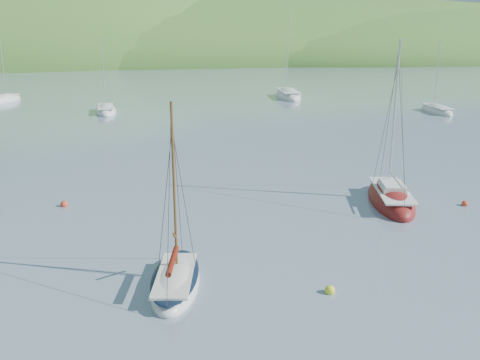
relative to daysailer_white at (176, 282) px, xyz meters
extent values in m
plane|color=gray|center=(3.14, 0.01, -0.20)|extent=(700.00, 700.00, 0.00)
ellipsoid|color=#3A6024|center=(3.14, 170.01, -0.20)|extent=(440.00, 110.00, 44.00)
ellipsoid|color=#3A6024|center=(93.14, 160.01, -0.20)|extent=(240.00, 100.00, 34.00)
ellipsoid|color=white|center=(0.00, 0.01, -0.11)|extent=(3.01, 5.76, 1.34)
cube|color=silver|center=(-0.02, -0.10, 0.38)|extent=(2.28, 4.48, 0.10)
cylinder|color=brown|center=(0.13, 0.65, 4.00)|extent=(0.12, 0.12, 7.31)
ellipsoid|color=black|center=(0.00, 0.01, 0.28)|extent=(2.96, 5.70, 0.23)
cylinder|color=#63160A|center=(-0.12, -0.64, 1.29)|extent=(0.73, 2.63, 0.24)
ellipsoid|color=maroon|center=(14.10, 8.76, -0.06)|extent=(4.23, 7.76, 2.03)
cube|color=silver|center=(14.07, 8.61, 0.66)|extent=(3.21, 6.03, 0.10)
cylinder|color=silver|center=(14.31, 9.61, 5.22)|extent=(0.12, 0.12, 9.20)
cube|color=silver|center=(14.07, 8.61, 0.90)|extent=(1.84, 2.33, 0.42)
cylinder|color=silver|center=(13.89, 7.90, 1.57)|extent=(0.94, 3.45, 0.09)
ellipsoid|color=white|center=(-5.52, 48.77, -0.06)|extent=(2.94, 7.34, 1.97)
cube|color=silver|center=(-5.52, 48.63, 0.64)|extent=(2.20, 5.72, 0.10)
cylinder|color=silver|center=(-5.57, 49.64, 4.92)|extent=(0.12, 0.12, 8.65)
ellipsoid|color=white|center=(21.17, 58.52, -0.01)|extent=(4.21, 9.97, 2.64)
cube|color=silver|center=(21.15, 58.33, 0.91)|extent=(3.17, 7.77, 0.10)
cylinder|color=silver|center=(21.27, 59.69, 6.70)|extent=(0.12, 0.12, 11.67)
ellipsoid|color=white|center=(-20.73, 61.59, -0.06)|extent=(5.34, 7.71, 1.99)
cube|color=silver|center=(-20.79, 61.46, 0.65)|extent=(4.08, 5.98, 0.10)
cylinder|color=silver|center=(-20.37, 62.39, 4.99)|extent=(0.12, 0.12, 8.76)
ellipsoid|color=white|center=(36.02, 41.27, -0.07)|extent=(2.73, 6.99, 1.88)
cube|color=silver|center=(36.02, 41.14, 0.60)|extent=(2.04, 5.45, 0.10)
cylinder|color=silver|center=(36.06, 42.10, 4.69)|extent=(0.12, 0.12, 8.27)
sphere|color=yellow|center=(6.32, -1.79, -0.08)|extent=(0.44, 0.44, 0.44)
sphere|color=red|center=(18.39, 7.40, -0.08)|extent=(0.40, 0.40, 0.40)
sphere|color=red|center=(-6.05, 11.80, -0.08)|extent=(0.47, 0.47, 0.47)
camera|label=1|loc=(-1.06, -20.92, 10.61)|focal=40.00mm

